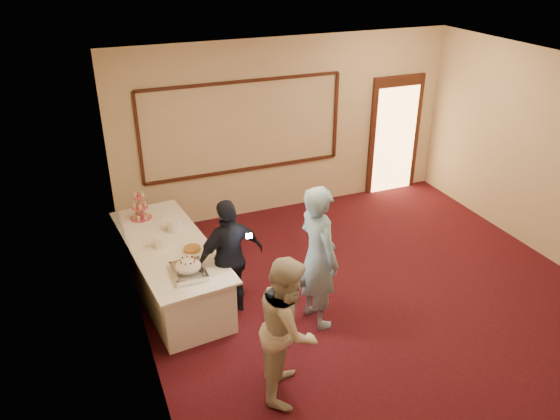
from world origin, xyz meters
The scene contains 14 objects.
floor centered at (0.00, 0.00, 0.00)m, with size 7.00×7.00×0.00m, color black.
room_walls centered at (0.00, 0.00, 2.03)m, with size 6.04×7.04×3.02m.
wall_molding centered at (-0.80, 3.47, 1.60)m, with size 3.45×0.04×1.55m.
doorway centered at (2.15, 3.45, 1.08)m, with size 1.05×0.07×2.20m.
buffet_table centered at (-2.50, 1.59, 0.39)m, with size 1.25×2.65×0.77m.
pavlova_tray centered at (-2.42, 0.78, 0.85)m, with size 0.38×0.55×0.19m.
cupcake_stand centered at (-2.72, 2.47, 0.93)m, with size 0.31×0.31×0.45m.
plate_stack_a centered at (-2.61, 1.56, 0.85)m, with size 0.19×0.19×0.16m.
plate_stack_b centered at (-2.34, 1.91, 0.86)m, with size 0.21×0.21×0.17m.
tart centered at (-2.26, 1.29, 0.79)m, with size 0.26×0.26×0.05m.
man centered at (-0.93, 0.31, 0.94)m, with size 0.68×0.45×1.87m, color #85B2D4.
woman centered at (-1.72, -0.65, 0.82)m, with size 0.79×0.62×1.64m, color beige.
guest centered at (-1.87, 0.90, 0.80)m, with size 0.94×0.39×1.60m, color black.
camera_flash centered at (-1.69, 0.65, 1.21)m, with size 0.07×0.04×0.05m, color white.
Camera 1 is at (-3.47, -4.75, 4.41)m, focal length 35.00 mm.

